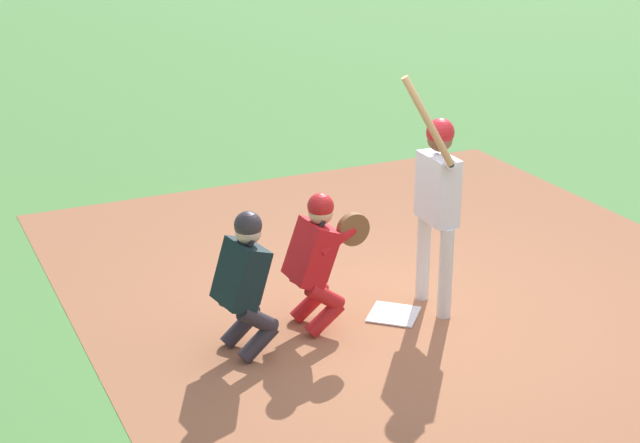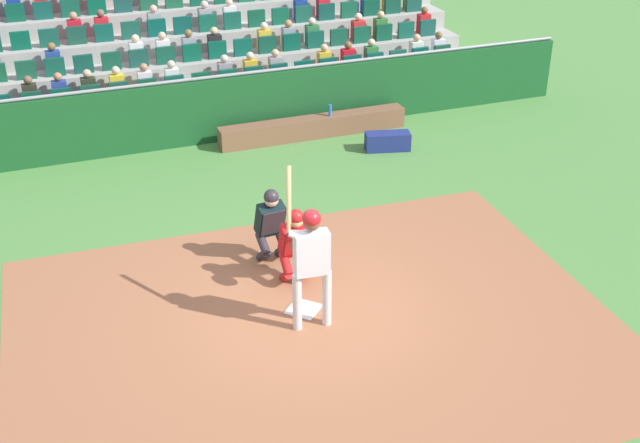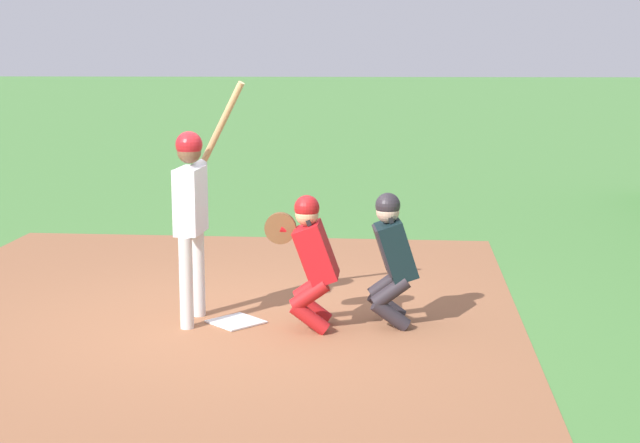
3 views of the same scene
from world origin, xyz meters
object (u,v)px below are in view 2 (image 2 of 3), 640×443
at_px(dugout_bench, 313,127).
at_px(water_bottle_on_bench, 330,110).
at_px(catcher_crouching, 295,242).
at_px(equipment_duffel_bag, 388,141).
at_px(batter_at_plate, 311,255).
at_px(home_plate_umpire, 271,222).
at_px(home_plate_marker, 304,309).

bearing_deg(dugout_bench, water_bottle_on_bench, 175.76).
xyz_separation_m(dugout_bench, water_bottle_on_bench, (-0.38, 0.03, 0.34)).
xyz_separation_m(catcher_crouching, water_bottle_on_bench, (-2.70, -5.43, -0.16)).
bearing_deg(equipment_duffel_bag, dugout_bench, -31.85).
bearing_deg(equipment_duffel_bag, batter_at_plate, 69.56).
bearing_deg(water_bottle_on_bench, home_plate_umpire, 58.76).
bearing_deg(dugout_bench, equipment_duffel_bag, 134.11).
bearing_deg(dugout_bench, catcher_crouching, 66.96).
xyz_separation_m(batter_at_plate, water_bottle_on_bench, (-2.87, -6.58, -0.61)).
distance_m(home_plate_marker, batter_at_plate, 1.23).
bearing_deg(water_bottle_on_bench, equipment_duffel_bag, 124.23).
bearing_deg(equipment_duffel_bag, home_plate_umpire, 57.48).
distance_m(catcher_crouching, home_plate_umpire, 0.78).
distance_m(home_plate_marker, dugout_bench, 6.67).
bearing_deg(catcher_crouching, home_plate_umpire, -80.10).
height_order(catcher_crouching, dugout_bench, catcher_crouching).
height_order(water_bottle_on_bench, equipment_duffel_bag, water_bottle_on_bench).
height_order(catcher_crouching, water_bottle_on_bench, catcher_crouching).
bearing_deg(equipment_duffel_bag, water_bottle_on_bench, -41.73).
height_order(home_plate_umpire, water_bottle_on_bench, home_plate_umpire).
relative_size(home_plate_marker, water_bottle_on_bench, 1.76).
relative_size(catcher_crouching, water_bottle_on_bench, 5.22).
distance_m(home_plate_umpire, water_bottle_on_bench, 5.46).
bearing_deg(equipment_duffel_bag, catcher_crouching, 64.24).
height_order(batter_at_plate, catcher_crouching, batter_at_plate).
bearing_deg(home_plate_umpire, dugout_bench, -117.60).
xyz_separation_m(batter_at_plate, dugout_bench, (-2.49, -6.61, -0.95)).
relative_size(batter_at_plate, dugout_bench, 0.56).
bearing_deg(home_plate_umpire, water_bottle_on_bench, -121.24).
relative_size(home_plate_marker, equipment_duffel_bag, 0.47).
height_order(dugout_bench, water_bottle_on_bench, water_bottle_on_bench).
bearing_deg(home_plate_marker, batter_at_plate, 85.70).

